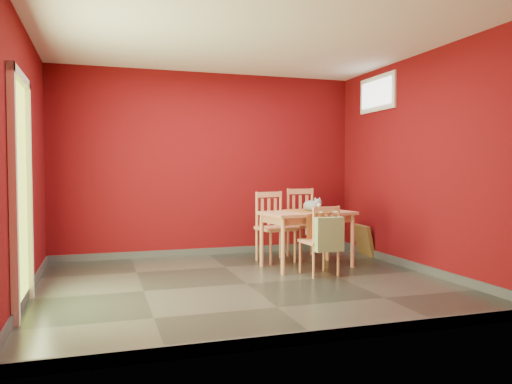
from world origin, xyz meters
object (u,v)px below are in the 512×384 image
object	(u,v)px
chair_near	(321,240)
tote_bag	(329,234)
cat	(312,204)
picture_frame	(364,240)
dining_table	(307,218)
chair_far_left	(274,226)
chair_far_right	(305,222)

from	to	relation	value
chair_near	tote_bag	bearing A→B (deg)	-86.77
cat	picture_frame	world-z (taller)	cat
dining_table	picture_frame	bearing A→B (deg)	26.49
dining_table	picture_frame	xyz separation A→B (m)	(1.16, 0.58, -0.41)
tote_bag	dining_table	bearing A→B (deg)	87.42
dining_table	chair_far_left	size ratio (longest dim) A/B	1.30
chair_far_left	cat	world-z (taller)	chair_far_left
tote_bag	picture_frame	bearing A→B (deg)	47.37
tote_bag	cat	size ratio (longest dim) A/B	1.15
tote_bag	cat	xyz separation A→B (m)	(0.09, 0.70, 0.31)
chair_far_right	chair_near	world-z (taller)	chair_far_right
chair_far_left	chair_far_right	world-z (taller)	chair_far_right
dining_table	cat	bearing A→B (deg)	-15.13
chair_far_right	cat	size ratio (longest dim) A/B	2.43
chair_near	chair_far_left	bearing A→B (deg)	102.23
chair_far_right	cat	bearing A→B (deg)	-106.26
chair_near	tote_bag	xyz separation A→B (m)	(0.01, -0.21, 0.09)
picture_frame	chair_near	bearing A→B (deg)	-137.87
dining_table	tote_bag	xyz separation A→B (m)	(-0.03, -0.72, -0.12)
dining_table	tote_bag	size ratio (longest dim) A/B	2.67
cat	chair_near	bearing A→B (deg)	-107.35
chair_far_left	tote_bag	world-z (taller)	chair_far_left
chair_far_left	chair_far_right	size ratio (longest dim) A/B	0.97
dining_table	chair_near	size ratio (longest dim) A/B	1.49
chair_far_right	tote_bag	bearing A→B (deg)	-101.89
chair_far_right	picture_frame	bearing A→B (deg)	-5.97
chair_near	tote_bag	world-z (taller)	chair_near
tote_bag	chair_far_right	bearing A→B (deg)	78.11
chair_near	picture_frame	distance (m)	1.64
chair_near	cat	distance (m)	0.65
chair_far_right	chair_near	distance (m)	1.23
picture_frame	chair_far_right	bearing A→B (deg)	174.03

